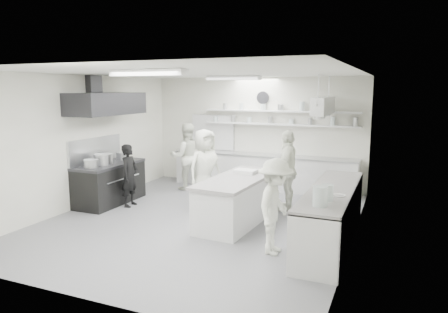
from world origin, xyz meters
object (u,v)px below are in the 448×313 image
at_px(right_counter, 331,217).
at_px(prep_island, 238,201).
at_px(back_counter, 263,172).
at_px(stove, 110,184).
at_px(cook_back, 187,156).
at_px(cook_stove, 130,175).

height_order(right_counter, prep_island, right_counter).
relative_size(back_counter, prep_island, 2.10).
xyz_separation_m(stove, right_counter, (5.25, -0.60, 0.02)).
bearing_deg(cook_back, cook_stove, 40.06).
distance_m(stove, prep_island, 3.33).
bearing_deg(right_counter, cook_stove, 173.07).
bearing_deg(prep_island, right_counter, -10.04).
distance_m(stove, back_counter, 4.03).
relative_size(stove, back_counter, 0.36).
bearing_deg(prep_island, cook_back, 141.11).
relative_size(stove, cook_back, 1.01).
xyz_separation_m(back_counter, prep_island, (0.42, -2.94, -0.02)).
xyz_separation_m(back_counter, right_counter, (2.35, -3.40, 0.01)).
xyz_separation_m(prep_island, cook_back, (-2.29, 2.07, 0.46)).
bearing_deg(stove, back_counter, 43.99).
bearing_deg(stove, cook_stove, -3.38).
relative_size(prep_island, cook_stove, 1.65).
relative_size(right_counter, cook_back, 1.84).
bearing_deg(back_counter, cook_stove, -128.98).
distance_m(right_counter, cook_back, 4.93).
distance_m(stove, right_counter, 5.28).
bearing_deg(cook_back, prep_island, 100.22).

